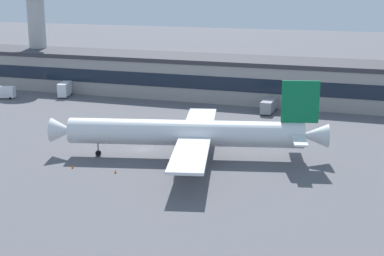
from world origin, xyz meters
TOP-DOWN VIEW (x-y plane):
  - ground_plane at (0.00, 0.00)m, footprint 600.00×600.00m
  - terminal_building at (0.00, 55.79)m, footprint 173.57×18.34m
  - airliner at (11.03, -2.50)m, footprint 52.44×45.35m
  - control_tower at (-63.09, 59.41)m, footprint 10.57×10.57m
  - stair_truck at (-58.54, 34.39)m, footprint 6.42×3.89m
  - catering_truck at (-43.68, 42.68)m, footprint 4.51×7.64m
  - fuel_truck at (17.29, 41.45)m, footprint 2.83×8.40m
  - traffic_cone_0 at (-7.14, -15.36)m, footprint 0.49×0.49m
  - traffic_cone_1 at (1.48, -15.29)m, footprint 0.49×0.49m

SIDE VIEW (x-z plane):
  - ground_plane at x=0.00m, z-range 0.00..0.00m
  - traffic_cone_1 at x=1.48m, z-range 0.00..0.61m
  - traffic_cone_0 at x=-7.14m, z-range 0.00..0.62m
  - fuel_truck at x=17.29m, z-range 0.21..3.56m
  - stair_truck at x=-58.54m, z-range 0.20..3.75m
  - catering_truck at x=-43.68m, z-range 0.22..4.37m
  - airliner at x=11.03m, z-range -2.68..12.70m
  - terminal_building at x=0.00m, z-range 0.02..11.83m
  - control_tower at x=-63.09m, z-range 4.21..40.31m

